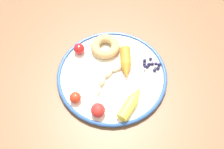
{
  "coord_description": "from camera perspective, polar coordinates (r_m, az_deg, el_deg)",
  "views": [
    {
      "loc": [
        0.04,
        0.43,
        1.43
      ],
      "look_at": [
        0.03,
        0.01,
        0.75
      ],
      "focal_mm": 40.84,
      "sensor_mm": 36.0,
      "label": 1
    }
  ],
  "objects": [
    {
      "name": "dining_table",
      "position": [
        0.89,
        1.68,
        -2.71
      ],
      "size": [
        1.04,
        0.98,
        0.73
      ],
      "color": "brown",
      "rests_on": "ground_plane"
    },
    {
      "name": "blueberry_pile",
      "position": [
        0.82,
        8.77,
        2.18
      ],
      "size": [
        0.06,
        0.06,
        0.02
      ],
      "color": "#191638",
      "rests_on": "plate"
    },
    {
      "name": "donut",
      "position": [
        0.85,
        -1.48,
        6.27
      ],
      "size": [
        0.13,
        0.13,
        0.03
      ],
      "primitive_type": "torus",
      "rotation": [
        0.0,
        0.0,
        1.97
      ],
      "color": "tan",
      "rests_on": "plate"
    },
    {
      "name": "tomato_far",
      "position": [
        0.84,
        -7.37,
        5.73
      ],
      "size": [
        0.04,
        0.04,
        0.04
      ],
      "primitive_type": "sphere",
      "color": "red",
      "rests_on": "plate"
    },
    {
      "name": "tomato_mid",
      "position": [
        0.75,
        -8.23,
        -5.12
      ],
      "size": [
        0.03,
        0.03,
        0.03
      ],
      "primitive_type": "sphere",
      "color": "red",
      "rests_on": "plate"
    },
    {
      "name": "plate",
      "position": [
        0.8,
        0.0,
        -0.11
      ],
      "size": [
        0.35,
        0.35,
        0.02
      ],
      "color": "white",
      "rests_on": "dining_table"
    },
    {
      "name": "banana",
      "position": [
        0.78,
        -2.14,
        -1.55
      ],
      "size": [
        0.1,
        0.15,
        0.03
      ],
      "color": "#F8E5BA",
      "rests_on": "plate"
    },
    {
      "name": "carrot_orange",
      "position": [
        0.81,
        3.13,
        2.72
      ],
      "size": [
        0.04,
        0.11,
        0.03
      ],
      "color": "orange",
      "rests_on": "plate"
    },
    {
      "name": "ground_plane",
      "position": [
        1.49,
        1.03,
        -14.78
      ],
      "size": [
        6.0,
        6.0,
        0.0
      ],
      "primitive_type": "plane",
      "color": "#322F3F"
    },
    {
      "name": "tomato_near",
      "position": [
        0.72,
        -3.15,
        -7.99
      ],
      "size": [
        0.04,
        0.04,
        0.04
      ],
      "primitive_type": "sphere",
      "color": "red",
      "rests_on": "plate"
    },
    {
      "name": "carrot_yellow",
      "position": [
        0.74,
        4.35,
        -6.18
      ],
      "size": [
        0.09,
        0.12,
        0.03
      ],
      "color": "yellow",
      "rests_on": "plate"
    }
  ]
}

